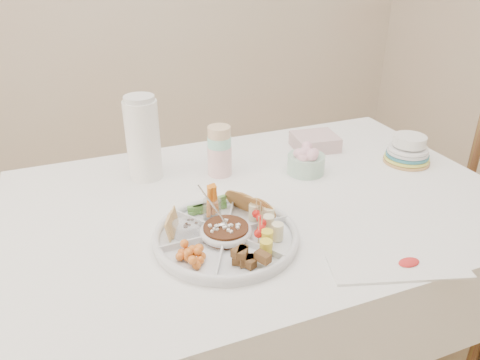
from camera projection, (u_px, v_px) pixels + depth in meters
name	position (u px, v px, depth m)	size (l,w,h in m)	color
dining_table	(259.00, 294.00, 1.62)	(1.52, 1.02, 0.76)	white
party_tray	(226.00, 234.00, 1.23)	(0.38, 0.38, 0.04)	silver
bean_dip	(226.00, 232.00, 1.23)	(0.12, 0.12, 0.04)	black
tortillas	(254.00, 207.00, 1.32)	(0.10, 0.10, 0.06)	gold
carrot_cucumber	(208.00, 198.00, 1.32)	(0.10, 0.10, 0.09)	orange
pita_raisins	(177.00, 224.00, 1.23)	(0.10, 0.10, 0.06)	tan
cherries	(193.00, 254.00, 1.13)	(0.10, 0.10, 0.04)	orange
granola_chunks	(247.00, 257.00, 1.12)	(0.10, 0.10, 0.04)	brown
banana_tomato	(276.00, 225.00, 1.20)	(0.10, 0.10, 0.08)	#D6BA56
cup_stack	(219.00, 143.00, 1.55)	(0.08, 0.08, 0.23)	white
thermos	(143.00, 137.00, 1.52)	(0.11, 0.11, 0.29)	white
flower_bowl	(306.00, 160.00, 1.59)	(0.13, 0.13, 0.10)	#97B2A0
napkin_stack	(315.00, 142.00, 1.79)	(0.16, 0.14, 0.05)	beige
plate_stack	(408.00, 149.00, 1.66)	(0.16, 0.16, 0.10)	gold
placemat	(399.00, 267.00, 1.14)	(0.33, 0.11, 0.01)	silver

